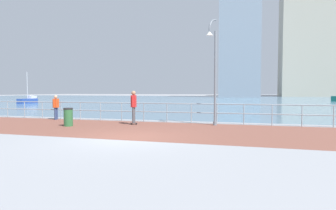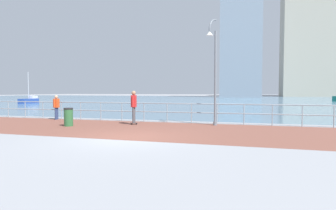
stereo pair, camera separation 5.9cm
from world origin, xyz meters
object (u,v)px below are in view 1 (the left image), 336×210
skateboarder (134,104)px  bystander (56,105)px  lamppost (214,67)px  trash_bin (68,117)px  sailboat_white (28,100)px

skateboarder → bystander: size_ratio=1.18×
lamppost → trash_bin: 7.79m
skateboarder → trash_bin: bearing=-152.5°
trash_bin → sailboat_white: (-22.19, 21.68, -0.03)m
bystander → skateboarder: bearing=-11.5°
lamppost → bystander: bearing=177.7°
lamppost → skateboarder: 4.58m
bystander → sailboat_white: (-19.41, 19.01, -0.44)m
sailboat_white → trash_bin: bearing=-44.3°
lamppost → sailboat_white: (-29.19, 19.40, -2.57)m
skateboarder → sailboat_white: bearing=141.2°
skateboarder → bystander: (-5.70, 1.16, -0.20)m
lamppost → sailboat_white: size_ratio=1.19×
lamppost → bystander: lamppost is taller
bystander → sailboat_white: sailboat_white is taller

